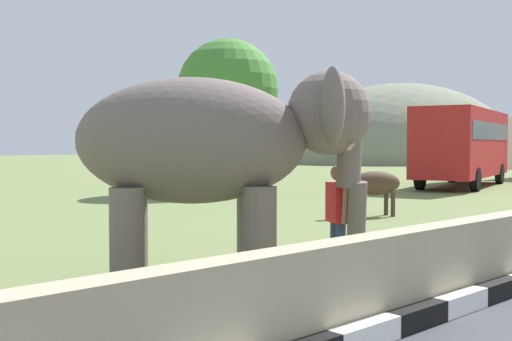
{
  "coord_description": "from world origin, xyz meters",
  "views": [
    {
      "loc": [
        -3.84,
        0.29,
        1.95
      ],
      "look_at": [
        1.92,
        6.48,
        1.6
      ],
      "focal_mm": 44.2,
      "sensor_mm": 36.0,
      "label": 1
    }
  ],
  "objects_px": {
    "elephant": "(220,145)",
    "person_handler": "(338,215)",
    "bus_red": "(463,142)",
    "cow_near": "(374,184)"
  },
  "relations": [
    {
      "from": "elephant",
      "to": "cow_near",
      "type": "height_order",
      "value": "elephant"
    },
    {
      "from": "elephant",
      "to": "person_handler",
      "type": "xyz_separation_m",
      "value": [
        1.63,
        -0.71,
        -1.02
      ]
    },
    {
      "from": "bus_red",
      "to": "cow_near",
      "type": "xyz_separation_m",
      "value": [
        -12.92,
        -4.52,
        -1.21
      ]
    },
    {
      "from": "elephant",
      "to": "person_handler",
      "type": "distance_m",
      "value": 2.05
    },
    {
      "from": "person_handler",
      "to": "bus_red",
      "type": "distance_m",
      "value": 21.67
    },
    {
      "from": "elephant",
      "to": "cow_near",
      "type": "xyz_separation_m",
      "value": [
        8.43,
        3.69,
        -1.08
      ]
    },
    {
      "from": "elephant",
      "to": "bus_red",
      "type": "xyz_separation_m",
      "value": [
        21.35,
        8.21,
        0.13
      ]
    },
    {
      "from": "person_handler",
      "to": "cow_near",
      "type": "height_order",
      "value": "person_handler"
    },
    {
      "from": "person_handler",
      "to": "cow_near",
      "type": "distance_m",
      "value": 8.09
    },
    {
      "from": "elephant",
      "to": "bus_red",
      "type": "relative_size",
      "value": 0.41
    }
  ]
}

